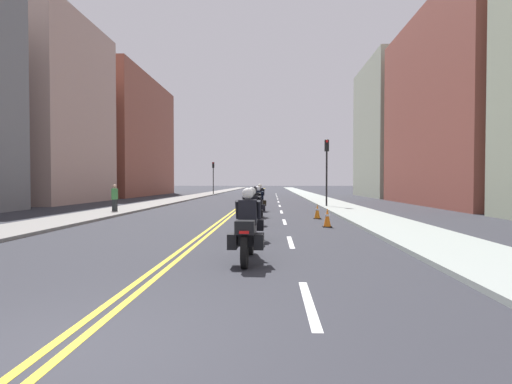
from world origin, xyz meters
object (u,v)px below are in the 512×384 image
Objects in this scene: motorcycle_1 at (251,219)px; pedestrian_0 at (115,198)px; traffic_cone_2 at (327,218)px; motorcycle_0 at (247,232)px; traffic_light_near at (327,161)px; motorcycle_2 at (254,209)px; traffic_light_far at (213,172)px; motorcycle_4 at (260,200)px; traffic_cone_0 at (317,211)px; motorcycle_3 at (258,204)px; traffic_cone_1 at (328,218)px.

pedestrian_0 reaches higher than motorcycle_1.
traffic_cone_2 is at bearing 52.06° from motorcycle_1.
traffic_light_near reaches higher than motorcycle_0.
motorcycle_1 is at bearing -88.10° from motorcycle_2.
motorcycle_2 reaches higher than traffic_cone_2.
traffic_light_near reaches higher than traffic_light_far.
traffic_cone_0 is (2.94, -5.03, -0.31)m from motorcycle_4.
traffic_cone_0 is (2.91, -0.85, -0.29)m from motorcycle_3.
motorcycle_4 reaches higher than motorcycle_2.
pedestrian_0 reaches higher than traffic_cone_2.
motorcycle_2 is at bearing -120.32° from pedestrian_0.
motorcycle_2 is (-0.21, 7.76, -0.01)m from motorcycle_0.
pedestrian_0 reaches higher than traffic_cone_0.
traffic_cone_0 is 3.59m from traffic_cone_1.
traffic_light_near is 1.03× the size of traffic_light_far.
motorcycle_0 is 1.40× the size of pedestrian_0.
traffic_cone_0 is 0.16× the size of traffic_light_far.
traffic_cone_0 is at bearing -74.11° from traffic_light_far.
traffic_cone_1 is at bearing -97.40° from traffic_light_near.
motorcycle_2 is 0.47× the size of traffic_light_near.
traffic_cone_2 reaches higher than traffic_cone_1.
traffic_cone_2 reaches higher than traffic_cone_0.
traffic_light_near is at bearing 79.51° from traffic_cone_0.
traffic_cone_2 is 12.60m from traffic_light_near.
traffic_cone_2 is (2.80, 3.62, -0.29)m from motorcycle_1.
traffic_light_near is (1.59, 12.16, 2.89)m from traffic_cone_2.
traffic_cone_0 is at bearing 44.90° from motorcycle_2.
motorcycle_1 is 0.47× the size of traffic_light_near.
motorcycle_3 is 5.32m from traffic_cone_1.
traffic_light_near is (4.30, 19.20, 2.59)m from motorcycle_0.
traffic_light_near reaches higher than pedestrian_0.
motorcycle_3 is 9.29m from traffic_light_near.
traffic_cone_0 is 3.62m from traffic_cone_2.
motorcycle_0 is 1.04× the size of motorcycle_2.
traffic_cone_2 is (2.90, -4.46, -0.27)m from motorcycle_3.
traffic_cone_1 is 0.16× the size of traffic_light_near.
motorcycle_3 is 0.45× the size of traffic_light_near.
motorcycle_3 is at bearing 90.49° from motorcycle_1.
traffic_cone_1 is 0.16× the size of traffic_light_far.
pedestrian_0 is at bearing 149.21° from traffic_cone_2.
motorcycle_2 is 10.11m from pedestrian_0.
traffic_light_far reaches higher than motorcycle_1.
traffic_light_near reaches higher than traffic_cone_0.
motorcycle_4 is 1.40× the size of pedestrian_0.
motorcycle_2 is 12.57m from traffic_light_near.
pedestrian_0 reaches higher than motorcycle_3.
motorcycle_2 is 1.34× the size of pedestrian_0.
traffic_light_near is (1.58, 8.55, 2.90)m from traffic_cone_0.
motorcycle_4 is (-0.01, 7.92, 0.00)m from motorcycle_2.
traffic_light_far is (-10.48, 40.40, 2.80)m from traffic_cone_1.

